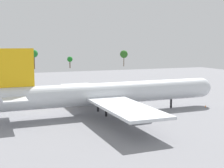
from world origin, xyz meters
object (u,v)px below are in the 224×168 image
catering_truck (155,90)px  fuel_truck (155,86)px  cargo_airplane (111,93)px  safety_cone_nose (206,106)px

catering_truck → fuel_truck: bearing=61.5°
cargo_airplane → safety_cone_nose: cargo_airplane is taller
cargo_airplane → safety_cone_nose: size_ratio=101.78×
catering_truck → fuel_truck: 13.07m
cargo_airplane → catering_truck: 46.11m
catering_truck → fuel_truck: (6.24, 11.49, 0.06)m
cargo_airplane → fuel_truck: 58.60m
cargo_airplane → fuel_truck: bearing=47.2°
catering_truck → cargo_airplane: bearing=-136.8°
cargo_airplane → catering_truck: bearing=43.2°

